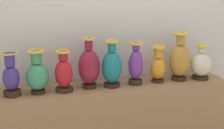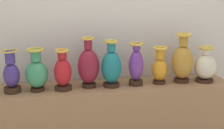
{
  "view_description": "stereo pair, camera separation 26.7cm",
  "coord_description": "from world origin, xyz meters",
  "px_view_note": "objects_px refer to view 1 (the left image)",
  "views": [
    {
      "loc": [
        -0.71,
        -2.49,
        1.72
      ],
      "look_at": [
        0.0,
        0.0,
        1.06
      ],
      "focal_mm": 50.13,
      "sensor_mm": 36.0,
      "label": 1
    },
    {
      "loc": [
        -0.45,
        -2.55,
        1.72
      ],
      "look_at": [
        0.0,
        0.0,
        1.06
      ],
      "focal_mm": 50.13,
      "sensor_mm": 36.0,
      "label": 2
    }
  ],
  "objects_px": {
    "vase_jade": "(37,75)",
    "vase_ochre": "(180,59)",
    "vase_indigo": "(11,77)",
    "vase_crimson": "(64,73)",
    "vase_amber": "(158,66)",
    "vase_ivory": "(201,64)",
    "vase_burgundy": "(89,66)",
    "vase_teal": "(112,67)",
    "vase_violet": "(136,65)"
  },
  "relations": [
    {
      "from": "vase_indigo",
      "to": "vase_crimson",
      "type": "xyz_separation_m",
      "value": [
        0.41,
        -0.01,
        0.0
      ]
    },
    {
      "from": "vase_indigo",
      "to": "vase_amber",
      "type": "height_order",
      "value": "vase_indigo"
    },
    {
      "from": "vase_ivory",
      "to": "vase_indigo",
      "type": "bearing_deg",
      "value": -179.99
    },
    {
      "from": "vase_violet",
      "to": "vase_amber",
      "type": "height_order",
      "value": "vase_violet"
    },
    {
      "from": "vase_burgundy",
      "to": "vase_amber",
      "type": "relative_size",
      "value": 1.3
    },
    {
      "from": "vase_burgundy",
      "to": "vase_teal",
      "type": "relative_size",
      "value": 1.06
    },
    {
      "from": "vase_jade",
      "to": "vase_burgundy",
      "type": "bearing_deg",
      "value": 3.07
    },
    {
      "from": "vase_amber",
      "to": "vase_ivory",
      "type": "distance_m",
      "value": 0.42
    },
    {
      "from": "vase_teal",
      "to": "vase_ivory",
      "type": "bearing_deg",
      "value": -0.5
    },
    {
      "from": "vase_indigo",
      "to": "vase_burgundy",
      "type": "height_order",
      "value": "vase_burgundy"
    },
    {
      "from": "vase_ochre",
      "to": "vase_indigo",
      "type": "bearing_deg",
      "value": -179.09
    },
    {
      "from": "vase_jade",
      "to": "vase_teal",
      "type": "bearing_deg",
      "value": 0.36
    },
    {
      "from": "vase_crimson",
      "to": "vase_teal",
      "type": "distance_m",
      "value": 0.41
    },
    {
      "from": "vase_crimson",
      "to": "vase_ivory",
      "type": "relative_size",
      "value": 1.07
    },
    {
      "from": "vase_violet",
      "to": "vase_amber",
      "type": "bearing_deg",
      "value": 1.95
    },
    {
      "from": "vase_teal",
      "to": "vase_jade",
      "type": "bearing_deg",
      "value": -179.64
    },
    {
      "from": "vase_burgundy",
      "to": "vase_crimson",
      "type": "bearing_deg",
      "value": -171.26
    },
    {
      "from": "vase_indigo",
      "to": "vase_violet",
      "type": "relative_size",
      "value": 0.93
    },
    {
      "from": "vase_amber",
      "to": "vase_ochre",
      "type": "bearing_deg",
      "value": 0.87
    },
    {
      "from": "vase_violet",
      "to": "vase_ochre",
      "type": "distance_m",
      "value": 0.43
    },
    {
      "from": "vase_ivory",
      "to": "vase_amber",
      "type": "bearing_deg",
      "value": 177.3
    },
    {
      "from": "vase_violet",
      "to": "vase_ivory",
      "type": "bearing_deg",
      "value": -1.12
    },
    {
      "from": "vase_indigo",
      "to": "vase_violet",
      "type": "xyz_separation_m",
      "value": [
        1.03,
        0.01,
        0.03
      ]
    },
    {
      "from": "vase_jade",
      "to": "vase_ochre",
      "type": "distance_m",
      "value": 1.26
    },
    {
      "from": "vase_ivory",
      "to": "vase_jade",
      "type": "bearing_deg",
      "value": 179.86
    },
    {
      "from": "vase_jade",
      "to": "vase_amber",
      "type": "height_order",
      "value": "vase_jade"
    },
    {
      "from": "vase_indigo",
      "to": "vase_crimson",
      "type": "height_order",
      "value": "vase_indigo"
    },
    {
      "from": "vase_burgundy",
      "to": "vase_ivory",
      "type": "bearing_deg",
      "value": -1.46
    },
    {
      "from": "vase_indigo",
      "to": "vase_teal",
      "type": "relative_size",
      "value": 0.86
    },
    {
      "from": "vase_teal",
      "to": "vase_amber",
      "type": "distance_m",
      "value": 0.43
    },
    {
      "from": "vase_jade",
      "to": "vase_crimson",
      "type": "relative_size",
      "value": 1.04
    },
    {
      "from": "vase_indigo",
      "to": "vase_burgundy",
      "type": "relative_size",
      "value": 0.81
    },
    {
      "from": "vase_indigo",
      "to": "vase_teal",
      "type": "bearing_deg",
      "value": 0.54
    },
    {
      "from": "vase_teal",
      "to": "vase_violet",
      "type": "height_order",
      "value": "vase_teal"
    },
    {
      "from": "vase_teal",
      "to": "vase_ochre",
      "type": "relative_size",
      "value": 0.92
    },
    {
      "from": "vase_jade",
      "to": "vase_teal",
      "type": "relative_size",
      "value": 0.88
    },
    {
      "from": "vase_indigo",
      "to": "vase_ochre",
      "type": "xyz_separation_m",
      "value": [
        1.46,
        0.02,
        0.04
      ]
    },
    {
      "from": "vase_teal",
      "to": "vase_amber",
      "type": "height_order",
      "value": "vase_teal"
    },
    {
      "from": "vase_jade",
      "to": "vase_ochre",
      "type": "height_order",
      "value": "vase_ochre"
    },
    {
      "from": "vase_burgundy",
      "to": "vase_violet",
      "type": "height_order",
      "value": "vase_burgundy"
    },
    {
      "from": "vase_violet",
      "to": "vase_amber",
      "type": "xyz_separation_m",
      "value": [
        0.22,
        0.01,
        -0.03
      ]
    },
    {
      "from": "vase_burgundy",
      "to": "vase_amber",
      "type": "xyz_separation_m",
      "value": [
        0.63,
        -0.01,
        -0.04
      ]
    },
    {
      "from": "vase_indigo",
      "to": "vase_ivory",
      "type": "relative_size",
      "value": 1.08
    },
    {
      "from": "vase_jade",
      "to": "vase_amber",
      "type": "distance_m",
      "value": 1.05
    },
    {
      "from": "vase_crimson",
      "to": "vase_amber",
      "type": "xyz_separation_m",
      "value": [
        0.84,
        0.03,
        -0.0
      ]
    },
    {
      "from": "vase_crimson",
      "to": "vase_burgundy",
      "type": "relative_size",
      "value": 0.8
    },
    {
      "from": "vase_burgundy",
      "to": "vase_amber",
      "type": "height_order",
      "value": "vase_burgundy"
    },
    {
      "from": "vase_indigo",
      "to": "vase_violet",
      "type": "bearing_deg",
      "value": 0.7
    },
    {
      "from": "vase_teal",
      "to": "vase_violet",
      "type": "xyz_separation_m",
      "value": [
        0.22,
        0.0,
        0.0
      ]
    },
    {
      "from": "vase_teal",
      "to": "vase_amber",
      "type": "relative_size",
      "value": 1.23
    }
  ]
}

